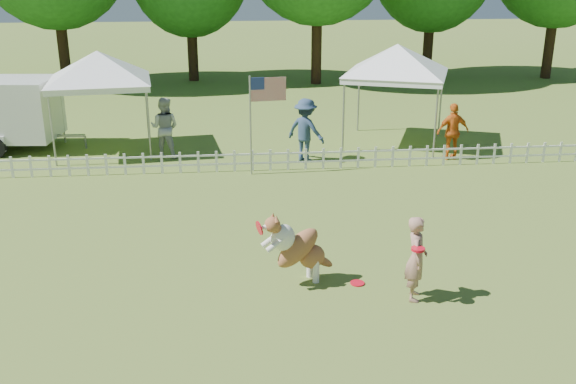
# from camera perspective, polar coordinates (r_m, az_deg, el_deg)

# --- Properties ---
(ground) EXTENTS (120.00, 120.00, 0.00)m
(ground) POSITION_cam_1_polar(r_m,az_deg,el_deg) (11.62, 2.17, -8.37)
(ground) COLOR #4D6E22
(ground) RESTS_ON ground
(picket_fence) EXTENTS (22.00, 0.08, 0.60)m
(picket_fence) POSITION_cam_1_polar(r_m,az_deg,el_deg) (17.98, -0.79, 2.88)
(picket_fence) COLOR white
(picket_fence) RESTS_ON ground
(handler) EXTENTS (0.48, 0.62, 1.50)m
(handler) POSITION_cam_1_polar(r_m,az_deg,el_deg) (11.11, 11.33, -5.80)
(handler) COLOR #9E705E
(handler) RESTS_ON ground
(dog) EXTENTS (1.40, 0.85, 1.37)m
(dog) POSITION_cam_1_polar(r_m,az_deg,el_deg) (11.45, 0.97, -4.98)
(dog) COLOR brown
(dog) RESTS_ON ground
(frisbee_on_turf) EXTENTS (0.27, 0.27, 0.02)m
(frisbee_on_turf) POSITION_cam_1_polar(r_m,az_deg,el_deg) (11.76, 6.18, -8.05)
(frisbee_on_turf) COLOR red
(frisbee_on_turf) RESTS_ON ground
(canopy_tent_left) EXTENTS (3.26, 3.26, 3.00)m
(canopy_tent_left) POSITION_cam_1_polar(r_m,az_deg,el_deg) (20.44, -16.23, 7.60)
(canopy_tent_left) COLOR white
(canopy_tent_left) RESTS_ON ground
(canopy_tent_right) EXTENTS (3.87, 3.87, 3.10)m
(canopy_tent_right) POSITION_cam_1_polar(r_m,az_deg,el_deg) (20.81, 9.48, 8.43)
(canopy_tent_right) COLOR white
(canopy_tent_right) RESTS_ON ground
(flag_pole) EXTENTS (1.05, 0.24, 2.72)m
(flag_pole) POSITION_cam_1_polar(r_m,az_deg,el_deg) (17.37, -3.34, 5.87)
(flag_pole) COLOR gray
(flag_pole) RESTS_ON ground
(spectator_a) EXTENTS (1.02, 0.89, 1.80)m
(spectator_a) POSITION_cam_1_polar(r_m,az_deg,el_deg) (19.48, -10.91, 5.65)
(spectator_a) COLOR #A2A3A8
(spectator_a) RESTS_ON ground
(spectator_b) EXTENTS (1.35, 1.28, 1.84)m
(spectator_b) POSITION_cam_1_polar(r_m,az_deg,el_deg) (18.76, 1.58, 5.53)
(spectator_b) COLOR #263953
(spectator_b) RESTS_ON ground
(spectator_c) EXTENTS (1.02, 0.51, 1.68)m
(spectator_c) POSITION_cam_1_polar(r_m,az_deg,el_deg) (19.52, 14.44, 5.23)
(spectator_c) COLOR #CC5D18
(spectator_c) RESTS_ON ground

